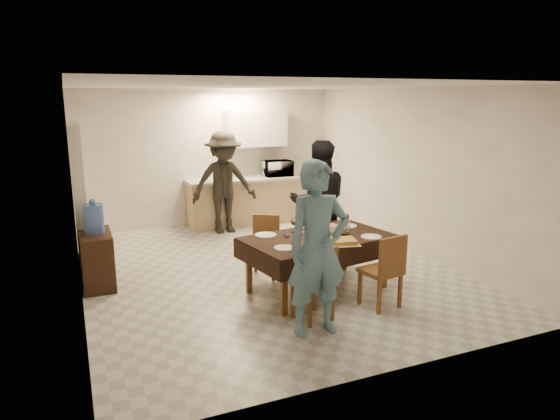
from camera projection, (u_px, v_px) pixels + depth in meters
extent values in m
cube|color=silver|center=(267.00, 270.00, 7.25)|extent=(5.00, 6.00, 0.02)
cube|color=white|center=(265.00, 86.00, 6.67)|extent=(5.00, 6.00, 0.02)
cube|color=white|center=(209.00, 158.00, 9.65)|extent=(5.00, 0.02, 2.60)
cube|color=white|center=(394.00, 235.00, 4.27)|extent=(5.00, 0.02, 2.60)
cube|color=white|center=(73.00, 195.00, 6.01)|extent=(0.02, 6.00, 2.60)
cube|color=white|center=(412.00, 171.00, 7.91)|extent=(0.02, 6.00, 2.60)
cube|color=beige|center=(79.00, 197.00, 7.17)|extent=(0.15, 1.40, 2.10)
cube|color=tan|center=(245.00, 202.00, 9.79)|extent=(2.20, 0.60, 0.86)
cube|color=#B9B9B4|center=(244.00, 179.00, 9.69)|extent=(2.24, 0.64, 0.05)
cube|color=silver|center=(256.00, 128.00, 9.71)|extent=(1.20, 0.34, 0.70)
cube|color=black|center=(318.00, 238.00, 6.35)|extent=(2.01, 1.38, 0.04)
cube|color=brown|center=(318.00, 265.00, 6.43)|extent=(0.07, 0.07, 0.68)
cube|color=brown|center=(313.00, 283.00, 5.56)|extent=(0.46, 0.46, 0.05)
cube|color=brown|center=(320.00, 268.00, 5.35)|extent=(0.40, 0.11, 0.42)
cube|color=brown|center=(381.00, 271.00, 5.90)|extent=(0.47, 0.47, 0.05)
cube|color=brown|center=(391.00, 256.00, 5.68)|extent=(0.41, 0.11, 0.44)
cube|color=brown|center=(264.00, 248.00, 6.91)|extent=(0.53, 0.53, 0.05)
cube|color=brown|center=(269.00, 235.00, 6.70)|extent=(0.34, 0.24, 0.41)
cube|color=brown|center=(322.00, 236.00, 7.24)|extent=(0.54, 0.54, 0.05)
cube|color=brown|center=(329.00, 222.00, 7.00)|extent=(0.44, 0.15, 0.48)
cube|color=black|center=(97.00, 259.00, 6.57)|extent=(0.39, 0.78, 0.73)
cylinder|color=#4B71C8|center=(94.00, 219.00, 6.45)|extent=(0.25, 0.25, 0.38)
cylinder|color=white|center=(344.00, 228.00, 6.41)|extent=(0.12, 0.12, 0.19)
cube|color=gold|center=(340.00, 241.00, 6.03)|extent=(0.51, 0.43, 0.06)
cylinder|color=white|center=(332.00, 228.00, 6.61)|extent=(0.19, 0.19, 0.07)
cylinder|color=white|center=(305.00, 230.00, 6.57)|extent=(0.21, 0.21, 0.04)
cylinder|color=white|center=(284.00, 248.00, 5.84)|extent=(0.24, 0.24, 0.01)
cylinder|color=white|center=(371.00, 237.00, 6.30)|extent=(0.26, 0.26, 0.01)
cylinder|color=white|center=(266.00, 235.00, 6.38)|extent=(0.27, 0.27, 0.02)
cylinder|color=white|center=(347.00, 226.00, 6.84)|extent=(0.26, 0.26, 0.02)
imported|color=silver|center=(278.00, 168.00, 9.91)|extent=(0.55, 0.37, 0.31)
imported|color=slate|center=(318.00, 249.00, 5.14)|extent=(0.68, 0.46, 1.85)
imported|color=black|center=(319.00, 202.00, 7.45)|extent=(1.07, 0.95, 1.84)
imported|color=black|center=(224.00, 183.00, 9.06)|extent=(1.20, 0.69, 1.86)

